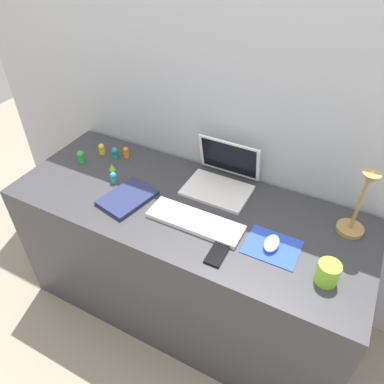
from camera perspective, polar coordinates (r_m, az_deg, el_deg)
name	(u,v)px	position (r m, az deg, el deg)	size (l,w,h in m)	color
ground_plane	(187,303)	(2.20, -0.79, -16.64)	(6.00, 6.00, 0.00)	gray
back_wall	(219,151)	(1.85, 4.22, 6.24)	(2.82, 0.05, 1.64)	#B2B7C1
desk	(186,260)	(1.91, -0.89, -10.43)	(1.62, 0.63, 0.74)	#38383D
laptop	(222,176)	(1.73, 4.70, 2.51)	(0.30, 0.26, 0.21)	white
keyboard	(195,221)	(1.55, 0.50, -4.51)	(0.41, 0.13, 0.02)	white
mousepad	(272,247)	(1.50, 12.24, -8.25)	(0.21, 0.17, 0.00)	blue
mouse	(272,243)	(1.48, 12.15, -7.73)	(0.06, 0.10, 0.03)	white
cell_phone	(218,253)	(1.44, 3.96, -9.39)	(0.06, 0.13, 0.01)	black
desk_lamp	(359,205)	(1.54, 24.34, -1.87)	(0.11, 0.16, 0.35)	#A5844C
notebook_pad	(128,198)	(1.69, -9.89, -0.87)	(0.17, 0.24, 0.02)	navy
coffee_mug	(328,273)	(1.41, 20.15, -11.61)	(0.08, 0.08, 0.09)	#8CDB33
toy_figurine_orange	(126,152)	(1.96, -10.12, 6.07)	(0.03, 0.03, 0.06)	orange
toy_figurine_teal	(115,152)	(1.96, -11.75, 5.98)	(0.04, 0.04, 0.06)	teal
toy_figurine_lime	(112,167)	(1.88, -12.18, 3.77)	(0.03, 0.03, 0.04)	#8CDB33
toy_figurine_green	(81,156)	(1.97, -16.74, 5.30)	(0.04, 0.04, 0.07)	green
toy_figurine_cyan	(114,177)	(1.79, -11.97, 2.23)	(0.03, 0.03, 0.06)	#28B7CC
toy_figurine_yellow	(102,149)	(2.01, -13.71, 6.47)	(0.03, 0.03, 0.06)	yellow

